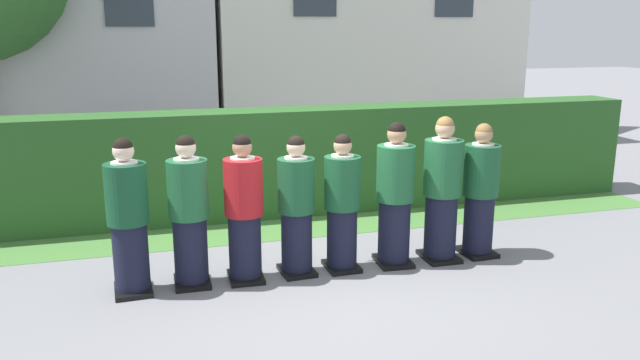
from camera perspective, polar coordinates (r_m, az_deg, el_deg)
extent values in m
plane|color=slate|center=(7.20, 0.00, -8.15)|extent=(60.00, 60.00, 0.00)
cylinder|color=black|center=(6.80, -16.59, -6.72)|extent=(0.36, 0.36, 0.74)
cube|color=black|center=(6.93, -16.39, -9.41)|extent=(0.40, 0.48, 0.05)
cylinder|color=#144728|center=(6.61, -16.98, -1.18)|extent=(0.42, 0.42, 0.61)
cylinder|color=white|center=(6.54, -17.17, 1.46)|extent=(0.26, 0.26, 0.03)
cube|color=gold|center=(6.77, -17.12, 0.23)|extent=(0.04, 0.01, 0.27)
sphere|color=beige|center=(6.51, -17.24, 2.50)|extent=(0.21, 0.21, 0.21)
sphere|color=black|center=(6.51, -17.27, 2.81)|extent=(0.19, 0.19, 0.19)
cylinder|color=black|center=(6.86, -11.51, -6.27)|extent=(0.35, 0.35, 0.74)
cube|color=black|center=(6.98, -11.37, -8.93)|extent=(0.38, 0.46, 0.05)
cylinder|color=#1E5B33|center=(6.66, -11.78, -0.80)|extent=(0.42, 0.42, 0.61)
cylinder|color=white|center=(6.59, -11.91, 1.81)|extent=(0.26, 0.26, 0.03)
cube|color=gold|center=(6.83, -11.94, 0.59)|extent=(0.04, 0.01, 0.27)
sphere|color=beige|center=(6.57, -11.96, 2.83)|extent=(0.21, 0.21, 0.21)
sphere|color=black|center=(6.56, -11.98, 3.15)|extent=(0.19, 0.19, 0.19)
cube|color=white|center=(6.94, -11.89, -1.00)|extent=(0.15, 0.01, 0.20)
cylinder|color=black|center=(6.90, -6.74, -6.01)|extent=(0.35, 0.35, 0.73)
cube|color=black|center=(7.02, -6.66, -8.63)|extent=(0.38, 0.46, 0.05)
cylinder|color=#AD191E|center=(6.70, -6.90, -0.64)|extent=(0.41, 0.41, 0.60)
cylinder|color=white|center=(6.63, -6.97, 1.93)|extent=(0.26, 0.26, 0.03)
cube|color=gold|center=(6.86, -7.15, 0.73)|extent=(0.04, 0.01, 0.27)
sphere|color=tan|center=(6.61, -7.00, 2.93)|extent=(0.21, 0.21, 0.21)
sphere|color=black|center=(6.61, -7.01, 3.24)|extent=(0.19, 0.19, 0.19)
cube|color=white|center=(6.98, -7.18, -0.83)|extent=(0.15, 0.01, 0.20)
cylinder|color=black|center=(7.03, -2.10, -5.62)|extent=(0.34, 0.34, 0.71)
cube|color=black|center=(7.14, -2.08, -8.13)|extent=(0.38, 0.46, 0.05)
cylinder|color=#19512D|center=(6.84, -2.15, -0.48)|extent=(0.40, 0.40, 0.59)
cylinder|color=white|center=(6.77, -2.17, 1.97)|extent=(0.25, 0.25, 0.03)
cube|color=navy|center=(6.99, -2.62, 0.81)|extent=(0.04, 0.01, 0.26)
sphere|color=beige|center=(6.75, -2.18, 2.93)|extent=(0.20, 0.20, 0.20)
sphere|color=black|center=(6.75, -2.18, 3.22)|extent=(0.18, 0.18, 0.18)
cylinder|color=black|center=(7.15, 1.97, -5.28)|extent=(0.34, 0.34, 0.71)
cube|color=black|center=(7.27, 1.95, -7.74)|extent=(0.36, 0.45, 0.05)
cylinder|color=#19512D|center=(6.97, 2.02, -0.25)|extent=(0.40, 0.40, 0.59)
cylinder|color=white|center=(6.91, 2.04, 2.15)|extent=(0.25, 0.25, 0.03)
cube|color=gold|center=(7.12, 1.53, 1.02)|extent=(0.04, 0.01, 0.26)
sphere|color=tan|center=(6.88, 2.05, 3.09)|extent=(0.20, 0.20, 0.20)
sphere|color=black|center=(6.88, 2.05, 3.38)|extent=(0.18, 0.18, 0.18)
cube|color=white|center=(7.23, 1.34, -0.45)|extent=(0.15, 0.01, 0.20)
cylinder|color=black|center=(7.34, 6.65, -4.66)|extent=(0.36, 0.36, 0.76)
cube|color=black|center=(7.46, 6.58, -7.24)|extent=(0.41, 0.50, 0.05)
cylinder|color=#1E5B33|center=(7.16, 6.80, 0.61)|extent=(0.43, 0.43, 0.63)
cylinder|color=white|center=(7.09, 6.88, 3.12)|extent=(0.27, 0.27, 0.03)
cube|color=navy|center=(7.32, 6.32, 1.92)|extent=(0.04, 0.01, 0.28)
sphere|color=tan|center=(7.07, 6.90, 4.09)|extent=(0.21, 0.21, 0.21)
sphere|color=black|center=(7.07, 6.91, 4.39)|extent=(0.20, 0.20, 0.20)
cube|color=white|center=(7.43, 6.11, 0.37)|extent=(0.15, 0.02, 0.20)
cylinder|color=black|center=(7.56, 10.75, -4.18)|extent=(0.37, 0.37, 0.78)
cube|color=black|center=(7.68, 10.63, -6.77)|extent=(0.40, 0.49, 0.05)
cylinder|color=#1E5B33|center=(7.38, 10.99, 1.08)|extent=(0.44, 0.44, 0.64)
cylinder|color=white|center=(7.32, 11.11, 3.58)|extent=(0.27, 0.27, 0.03)
cube|color=navy|center=(7.54, 10.34, 2.37)|extent=(0.04, 0.01, 0.28)
sphere|color=tan|center=(7.30, 11.15, 4.54)|extent=(0.22, 0.22, 0.22)
sphere|color=olive|center=(7.29, 11.16, 4.84)|extent=(0.20, 0.20, 0.20)
cylinder|color=black|center=(7.82, 14.00, -3.94)|extent=(0.35, 0.35, 0.73)
cube|color=black|center=(7.93, 13.86, -6.28)|extent=(0.38, 0.47, 0.05)
cylinder|color=#19512D|center=(7.65, 14.29, 0.84)|extent=(0.41, 0.41, 0.60)
cylinder|color=white|center=(7.59, 14.42, 3.10)|extent=(0.26, 0.26, 0.03)
cube|color=navy|center=(7.79, 13.57, 2.01)|extent=(0.04, 0.01, 0.27)
sphere|color=tan|center=(7.57, 14.47, 3.97)|extent=(0.21, 0.21, 0.21)
sphere|color=olive|center=(7.57, 14.49, 4.24)|extent=(0.19, 0.19, 0.19)
cube|color=#285623|center=(9.19, -4.08, 1.62)|extent=(11.23, 0.70, 1.53)
cube|color=silver|center=(15.79, 3.17, 13.91)|extent=(6.97, 4.02, 5.51)
cube|color=silver|center=(14.93, -21.81, 12.38)|extent=(5.89, 3.82, 5.19)
cube|color=#477A38|center=(8.63, -2.89, -4.39)|extent=(11.23, 0.90, 0.01)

